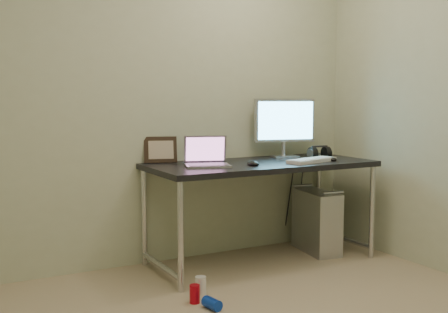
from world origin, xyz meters
The scene contains 16 objects.
wall_back centered at (0.00, 1.75, 1.25)m, with size 3.50×0.02×2.50m, color beige.
desk centered at (0.76, 1.38, 0.68)m, with size 1.68×0.73×0.75m.
tower_computer centered at (1.29, 1.40, 0.24)m, with size 0.27×0.49×0.52m.
cable_a centered at (1.24, 1.70, 0.40)m, with size 0.01×0.01×0.70m, color black.
cable_b centered at (1.33, 1.68, 0.38)m, with size 0.01×0.01×0.72m, color black.
can_red centered at (-0.05, 0.84, 0.06)m, with size 0.06×0.06×0.11m, color #B90716.
can_white centered at (0.03, 0.92, 0.06)m, with size 0.07×0.07×0.13m, color white.
can_blue centered at (0.00, 0.70, 0.03)m, with size 0.07×0.07×0.12m, color #0E38BF.
laptop centered at (0.31, 1.37, 0.80)m, with size 0.37×0.33×0.21m.
monitor centered at (1.11, 1.59, 1.02)m, with size 0.49×0.19×0.47m.
keyboard centered at (1.10, 1.21, 0.76)m, with size 0.43×0.14×0.03m, color silver.
mouse_right centered at (1.28, 1.21, 0.77)m, with size 0.07×0.10×0.04m, color black.
mouse_left centered at (0.61, 1.24, 0.77)m, with size 0.08×0.12×0.04m, color black.
headphones centered at (1.36, 1.46, 0.78)m, with size 0.18×0.11×0.12m.
picture_frame centered at (0.10, 1.71, 0.85)m, with size 0.24×0.03×0.19m, color black.
webcam centered at (0.35, 1.64, 0.84)m, with size 0.05×0.04×0.13m.
Camera 1 is at (-1.44, -2.10, 1.23)m, focal length 45.00 mm.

